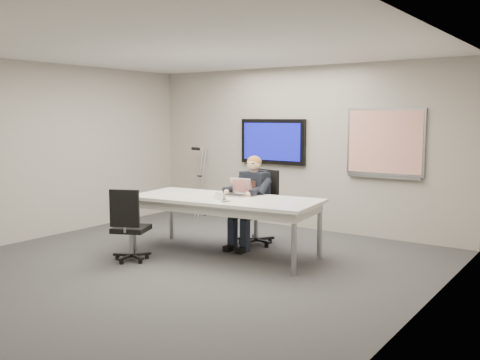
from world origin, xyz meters
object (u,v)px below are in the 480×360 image
Objects in this scene: office_chair_far at (258,221)px; conference_table at (224,204)px; office_chair_near at (130,239)px; seated_person at (248,211)px; laptop at (238,191)px.

conference_table is at bearing -78.46° from office_chair_far.
seated_person is (0.86, 1.55, 0.24)m from office_chair_near.
office_chair_far is 0.32m from seated_person.
seated_person reaches higher than laptop.
seated_person is (0.03, 0.55, -0.18)m from conference_table.
office_chair_near is (-0.84, -1.01, -0.41)m from conference_table.
office_chair_near is at bearing -101.32° from office_chair_far.
seated_person reaches higher than office_chair_near.
laptop is (0.88, 1.27, 0.57)m from office_chair_near.
laptop is (0.02, -0.29, 0.33)m from seated_person.
laptop is at bearing -75.25° from office_chair_far.
conference_table is 7.87× the size of laptop.
office_chair_far reaches higher than office_chair_near.
conference_table is 0.58m from seated_person.
conference_table is at bearing -100.88° from laptop.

